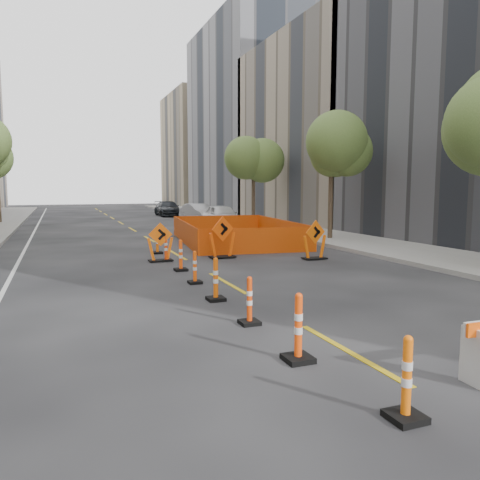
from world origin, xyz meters
name	(u,v)px	position (x,y,z in m)	size (l,w,h in m)	color
ground_plane	(292,320)	(0.00, 0.00, 0.00)	(140.00, 140.00, 0.00)	black
sidewalk_right	(340,239)	(9.00, 12.00, 0.07)	(4.00, 90.00, 0.15)	gray
bld_right_c	(345,132)	(17.00, 23.80, 7.00)	(12.00, 16.00, 14.00)	gray
bld_right_d	(261,121)	(17.00, 40.20, 10.00)	(12.00, 18.00, 20.00)	gray
bld_right_e	(211,151)	(17.00, 58.60, 8.00)	(12.00, 14.00, 16.00)	tan
tree_r_b	(332,150)	(8.40, 12.00, 4.53)	(2.80, 2.80, 5.95)	#382B1E
tree_r_c	(253,161)	(8.40, 22.00, 4.53)	(2.80, 2.80, 5.95)	#382B1E
channelizer_0	(407,378)	(-0.70, -4.16, 0.51)	(0.40, 0.40, 1.02)	orange
channelizer_1	(298,327)	(-0.98, -2.06, 0.55)	(0.43, 0.43, 1.09)	#FF460A
channelizer_2	(249,300)	(-0.93, 0.04, 0.48)	(0.38, 0.38, 0.96)	#E03B09
channelizer_3	(216,279)	(-0.94, 2.14, 0.52)	(0.41, 0.41, 1.04)	#D85209
channelizer_4	(195,267)	(-0.86, 4.24, 0.47)	(0.37, 0.37, 0.93)	#E94C09
channelizer_5	(181,255)	(-0.74, 6.34, 0.51)	(0.40, 0.40, 1.03)	#FF490A
channelizer_6	(166,248)	(-0.77, 8.44, 0.49)	(0.39, 0.39, 0.98)	red
channelizer_7	(157,241)	(-0.67, 10.54, 0.51)	(0.40, 0.40, 1.02)	#D95709
chevron_sign_left	(160,242)	(-0.96, 8.48, 0.71)	(0.95, 0.57, 1.43)	#FF620A
chevron_sign_center	(222,237)	(1.41, 8.45, 0.80)	(1.07, 0.64, 1.61)	#E74A09
chevron_sign_right	(315,240)	(4.53, 6.88, 0.74)	(0.99, 0.59, 1.48)	#DB5709
safety_fence	(235,231)	(3.70, 13.21, 0.53)	(4.98, 8.48, 1.06)	#FF660D
parked_car_near	(222,216)	(5.95, 21.72, 0.77)	(1.83, 4.54, 1.55)	silver
parked_car_mid	(198,213)	(5.86, 27.02, 0.71)	(1.49, 4.28, 1.41)	#A6A5AA
parked_car_far	(168,209)	(5.23, 35.11, 0.69)	(1.95, 4.79, 1.39)	black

